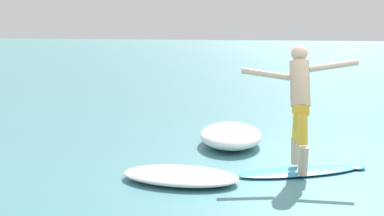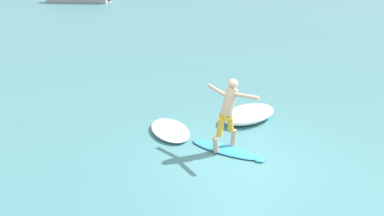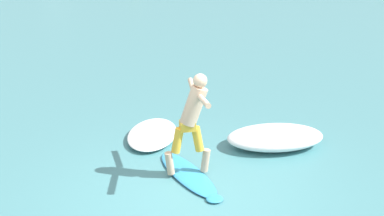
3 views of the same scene
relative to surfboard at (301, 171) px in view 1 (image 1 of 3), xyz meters
name	(u,v)px [view 1 (image 1 of 3)]	position (x,y,z in m)	size (l,w,h in m)	color
ground_plane	(343,174)	(0.20, -0.57, -0.03)	(200.00, 200.00, 0.00)	teal
surfboard	(301,171)	(0.00, 0.00, 0.00)	(1.59, 1.80, 0.20)	#3498C6
surfer	(300,96)	(0.06, 0.06, 1.08)	(0.92, 1.58, 1.78)	#CEA888
wave_foam_at_tail	(231,135)	(1.38, 1.55, 0.16)	(2.16, 1.69, 0.37)	white
wave_foam_at_nose	(180,176)	(-1.06, 1.42, 0.05)	(1.12, 1.72, 0.16)	white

